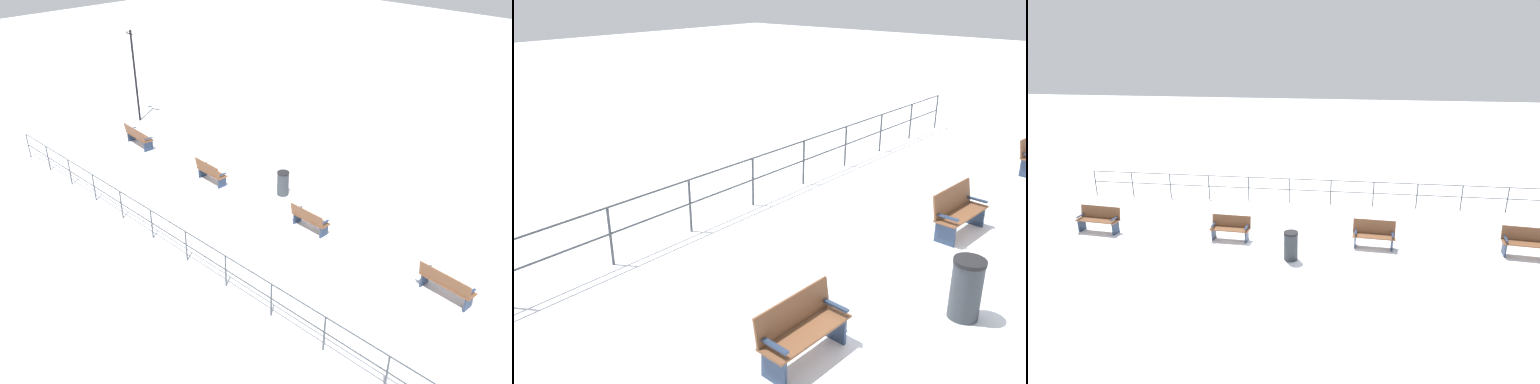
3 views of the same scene
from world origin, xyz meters
The scene contains 5 objects.
ground_plane centered at (0.00, 0.00, 0.00)m, with size 80.00×80.00×0.00m, color white.
bench_second centered at (0.04, -2.47, 0.44)m, with size 0.55×1.42×0.85m.
bench_third centered at (-0.02, 2.48, 0.47)m, with size 0.58×1.44×0.92m.
waterfront_railing centered at (-3.94, 0.00, 0.73)m, with size 0.05×19.62×1.10m.
trash_bin centered at (1.26, -0.19, 0.48)m, with size 0.47×0.47×0.95m.
Camera 2 is at (3.60, -7.14, 4.63)m, focal length 38.21 mm.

